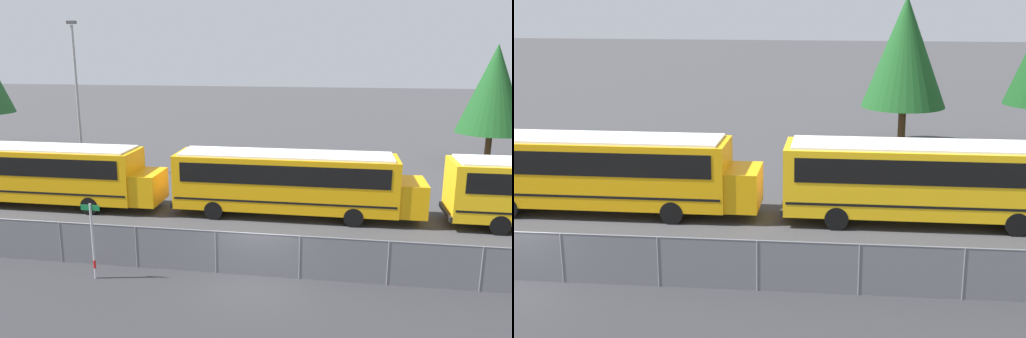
% 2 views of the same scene
% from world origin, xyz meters
% --- Properties ---
extents(ground_plane, '(200.00, 200.00, 0.00)m').
position_xyz_m(ground_plane, '(0.00, 0.00, 0.00)').
color(ground_plane, '#38383A').
extents(fence, '(77.04, 0.07, 1.65)m').
position_xyz_m(fence, '(0.00, -0.00, 0.84)').
color(fence, '#9EA0A5').
rests_on(fence, ground_plane).
extents(school_bus_1, '(12.23, 2.57, 3.19)m').
position_xyz_m(school_bus_1, '(-12.51, 6.78, 1.88)').
color(school_bus_1, orange).
rests_on(school_bus_1, ground_plane).
extents(school_bus_2, '(12.23, 2.57, 3.19)m').
position_xyz_m(school_bus_2, '(0.52, 7.06, 1.88)').
color(school_bus_2, orange).
rests_on(school_bus_2, ground_plane).
extents(street_sign, '(0.70, 0.09, 2.82)m').
position_xyz_m(street_sign, '(-5.75, -1.15, 1.50)').
color(street_sign, '#B7B7BC').
rests_on(street_sign, ground_plane).
extents(light_pole, '(0.60, 0.24, 9.90)m').
position_xyz_m(light_pole, '(-14.09, 13.74, 5.34)').
color(light_pole, gray).
rests_on(light_pole, ground_plane).
extents(tree_2, '(4.82, 4.82, 8.55)m').
position_xyz_m(tree_2, '(13.60, 21.14, 5.41)').
color(tree_2, '#51381E').
rests_on(tree_2, ground_plane).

